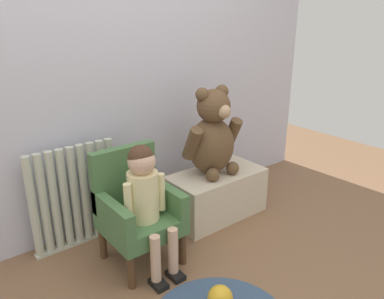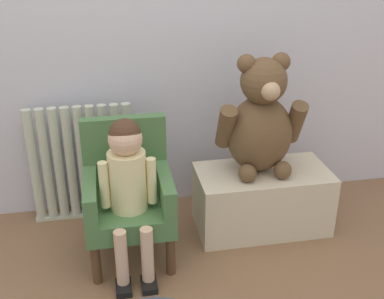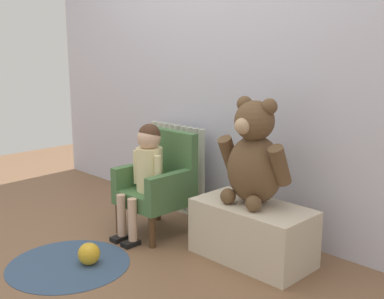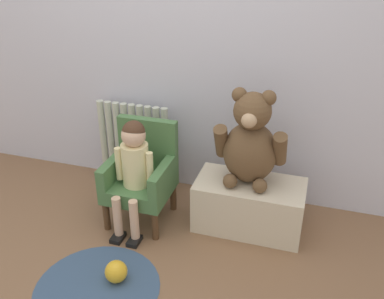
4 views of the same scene
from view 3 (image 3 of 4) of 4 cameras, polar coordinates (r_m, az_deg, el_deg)
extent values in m
plane|color=brown|center=(2.91, -11.96, -12.74)|extent=(6.00, 6.00, 0.00)
cube|color=silver|center=(3.34, 3.09, 12.00)|extent=(3.80, 0.05, 2.40)
cylinder|color=beige|center=(3.74, -4.35, -1.41)|extent=(0.05, 0.05, 0.63)
cylinder|color=beige|center=(3.69, -3.72, -1.57)|extent=(0.05, 0.05, 0.63)
cylinder|color=beige|center=(3.64, -3.08, -1.74)|extent=(0.05, 0.05, 0.63)
cylinder|color=beige|center=(3.60, -2.42, -1.91)|extent=(0.05, 0.05, 0.63)
cylinder|color=beige|center=(3.56, -1.75, -2.08)|extent=(0.05, 0.05, 0.63)
cylinder|color=beige|center=(3.51, -1.05, -2.26)|extent=(0.05, 0.05, 0.63)
cylinder|color=beige|center=(3.47, -0.34, -2.45)|extent=(0.05, 0.05, 0.63)
cylinder|color=beige|center=(3.43, 0.38, -2.63)|extent=(0.05, 0.05, 0.63)
cylinder|color=beige|center=(3.38, 1.13, -2.82)|extent=(0.05, 0.05, 0.63)
cube|color=beige|center=(3.65, -1.71, -7.01)|extent=(0.56, 0.05, 0.02)
cube|color=#466F40|center=(3.16, -4.44, -5.56)|extent=(0.40, 0.40, 0.10)
cube|color=#466F40|center=(3.21, -2.19, -0.95)|extent=(0.40, 0.06, 0.36)
cube|color=#466F40|center=(3.25, -6.43, -2.87)|extent=(0.06, 0.40, 0.14)
cube|color=#466F40|center=(3.00, -2.36, -4.10)|extent=(0.06, 0.40, 0.14)
cylinder|color=#4C331E|center=(3.24, -8.66, -8.04)|extent=(0.04, 0.04, 0.20)
cylinder|color=#4C331E|center=(2.99, -4.76, -9.71)|extent=(0.04, 0.04, 0.20)
cylinder|color=#4C331E|center=(3.43, -4.08, -6.72)|extent=(0.04, 0.04, 0.20)
cylinder|color=#4C331E|center=(3.20, -0.08, -8.13)|extent=(0.04, 0.04, 0.20)
cylinder|color=beige|center=(3.08, -5.07, -2.35)|extent=(0.17, 0.17, 0.28)
sphere|color=#D8AD8E|center=(3.04, -5.14, 1.37)|extent=(0.15, 0.15, 0.15)
sphere|color=#472D1E|center=(3.04, -5.07, 1.73)|extent=(0.14, 0.14, 0.14)
cylinder|color=#D8AD8E|center=(3.09, -8.35, -7.72)|extent=(0.06, 0.06, 0.27)
cube|color=black|center=(3.14, -8.56, -10.38)|extent=(0.07, 0.11, 0.03)
cylinder|color=#D8AD8E|center=(3.01, -7.09, -8.25)|extent=(0.06, 0.06, 0.27)
cube|color=black|center=(3.06, -7.32, -10.97)|extent=(0.07, 0.11, 0.03)
cylinder|color=beige|center=(3.15, -6.57, -2.06)|extent=(0.04, 0.04, 0.22)
cylinder|color=beige|center=(2.99, -4.07, -2.78)|extent=(0.04, 0.04, 0.22)
cube|color=beige|center=(2.82, 7.15, -9.70)|extent=(0.69, 0.36, 0.33)
ellipsoid|color=brown|center=(2.75, 7.45, -2.37)|extent=(0.33, 0.29, 0.39)
sphere|color=brown|center=(2.68, 7.42, 3.39)|extent=(0.23, 0.23, 0.23)
sphere|color=tan|center=(2.61, 6.03, 2.79)|extent=(0.09, 0.09, 0.09)
sphere|color=brown|center=(2.73, 6.25, 5.39)|extent=(0.09, 0.09, 0.09)
sphere|color=brown|center=(2.63, 9.14, 5.04)|extent=(0.09, 0.09, 0.09)
cylinder|color=brown|center=(2.83, 4.44, -0.63)|extent=(0.08, 0.17, 0.24)
cylinder|color=brown|center=(2.62, 10.37, -1.87)|extent=(0.08, 0.17, 0.24)
sphere|color=brown|center=(2.76, 4.29, -5.53)|extent=(0.09, 0.09, 0.09)
sphere|color=brown|center=(2.65, 7.30, -6.36)|extent=(0.09, 0.09, 0.09)
cylinder|color=#374F6D|center=(2.88, -14.41, -13.04)|extent=(0.69, 0.69, 0.01)
sphere|color=gold|center=(2.84, -12.11, -11.99)|extent=(0.13, 0.13, 0.13)
camera|label=1|loc=(3.25, -40.69, 12.25)|focal=35.00mm
camera|label=2|loc=(2.37, -46.89, 14.83)|focal=45.00mm
camera|label=4|loc=(1.39, -59.41, 29.33)|focal=40.00mm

